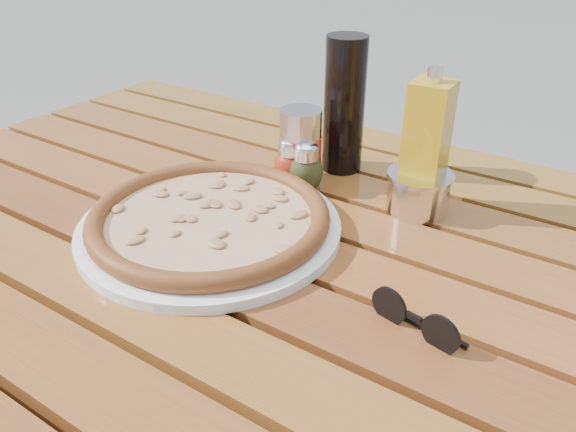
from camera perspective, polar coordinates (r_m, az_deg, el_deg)
The scene contains 10 objects.
table at distance 0.80m, azimuth -0.80°, elevation -7.22°, with size 1.40×0.90×0.75m.
plate at distance 0.78m, azimuth -7.92°, elevation -1.11°, with size 0.36×0.36×0.01m, color white.
pizza at distance 0.77m, azimuth -8.00°, elevation -0.11°, with size 0.37×0.37×0.03m.
pepper_shaker at distance 0.89m, azimuth 0.29°, elevation 5.47°, with size 0.07×0.07×0.08m.
oregano_shaker at distance 0.87m, azimuth 1.83°, elevation 4.94°, with size 0.07×0.07×0.08m.
dark_bottle at distance 0.92m, azimuth 5.74°, elevation 11.10°, with size 0.07×0.07×0.22m, color black.
soda_can at distance 0.89m, azimuth 1.25°, elevation 7.02°, with size 0.08×0.08×0.12m.
olive_oil_cruet at distance 0.82m, azimuth 13.81°, elevation 6.81°, with size 0.06×0.06×0.21m.
parmesan_tin at distance 0.84m, azimuth 13.13°, elevation 2.48°, with size 0.13×0.13×0.07m.
sunglasses at distance 0.62m, azimuth 12.80°, elevation -10.26°, with size 0.11×0.04×0.04m.
Camera 1 is at (0.36, -0.52, 1.15)m, focal length 35.00 mm.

